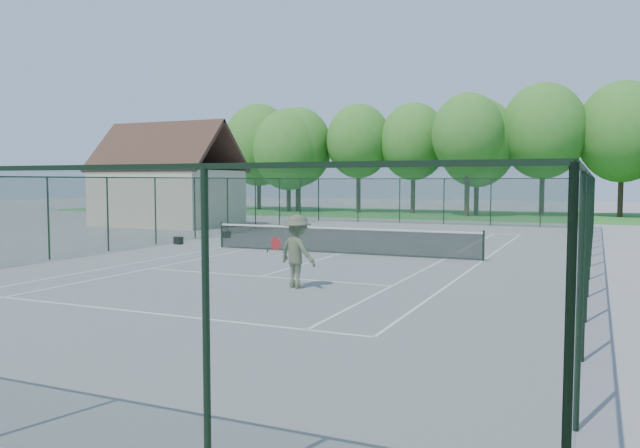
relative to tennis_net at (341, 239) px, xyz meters
The scene contains 10 objects.
ground 0.58m from the tennis_net, ahead, with size 140.00×140.00×0.00m, color gray.
grass_far 30.01m from the tennis_net, 90.00° to the left, with size 80.00×16.00×0.01m, color #32802F.
court_lines 0.57m from the tennis_net, ahead, with size 11.05×23.85×0.01m.
tennis_net is the anchor object (origin of this frame).
fence_enclosure 0.98m from the tennis_net, ahead, with size 18.05×36.05×3.02m.
utility_building 19.04m from the tennis_net, 147.99° to the left, with size 8.60×6.27×6.63m.
tree_line_far 30.48m from the tennis_net, 90.00° to the left, with size 39.40×6.40×9.70m.
sports_bag_a 8.09m from the tennis_net, behind, with size 0.42×0.25×0.34m, color black.
sports_bag_b 8.80m from the tennis_net, 152.86° to the left, with size 0.40×0.24×0.31m, color black.
tennis_player 7.92m from the tennis_net, 76.36° to the right, with size 1.79×1.17×1.96m.
Camera 1 is at (9.14, -22.58, 2.87)m, focal length 35.00 mm.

